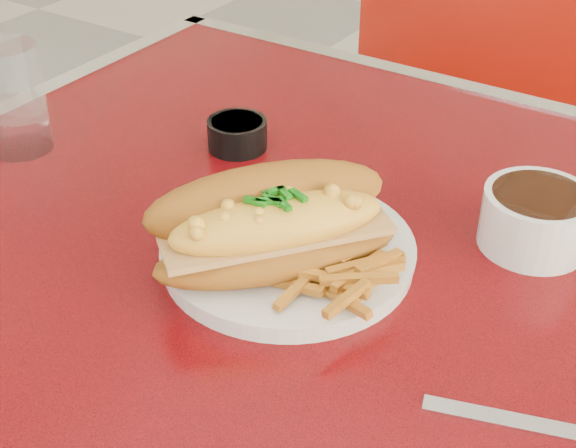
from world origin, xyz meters
The scene contains 8 objects.
diner_table centered at (0.00, 0.00, 0.61)m, with size 1.23×0.83×0.77m.
dinner_plate centered at (-0.13, -0.05, 0.78)m, with size 0.31×0.31×0.02m.
mac_hoagie centered at (-0.12, -0.08, 0.83)m, with size 0.22×0.24×0.10m.
fries_pile centered at (-0.07, -0.08, 0.80)m, with size 0.10×0.09×0.03m, color orange, non-canonical shape.
fork centered at (-0.08, -0.02, 0.79)m, with size 0.08×0.15×0.00m.
gravy_ramekin centered at (0.06, 0.10, 0.80)m, with size 0.13×0.13×0.06m.
sauce_cup_left centered at (-0.29, 0.10, 0.79)m, with size 0.07×0.07×0.03m.
water_tumbler centered at (-0.50, -0.04, 0.83)m, with size 0.07×0.07×0.12m, color #C2E4F9.
Camera 1 is at (0.20, -0.55, 1.22)m, focal length 50.00 mm.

